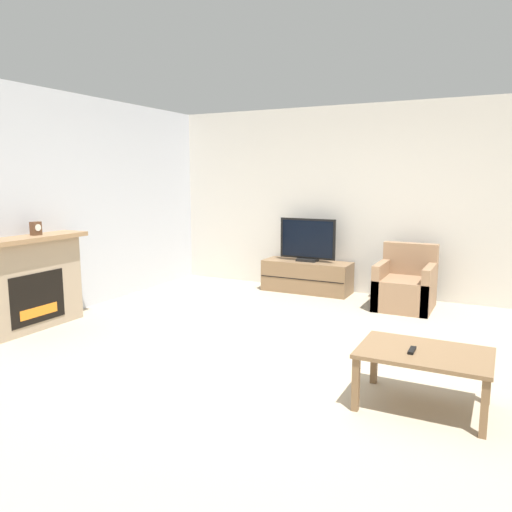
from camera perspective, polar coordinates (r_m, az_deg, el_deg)
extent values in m
plane|color=tan|center=(4.84, 6.55, -11.48)|extent=(24.00, 24.00, 0.00)
cube|color=beige|center=(7.28, 14.61, 6.08)|extent=(12.00, 0.06, 2.70)
cube|color=silver|center=(6.47, -21.98, 5.38)|extent=(0.06, 12.00, 2.70)
cube|color=tan|center=(6.06, -24.62, -3.12)|extent=(0.29, 1.27, 1.00)
cube|color=black|center=(5.97, -23.64, -4.40)|extent=(0.01, 0.70, 0.55)
cube|color=orange|center=(6.01, -23.54, -5.81)|extent=(0.01, 0.49, 0.11)
cube|color=#93704C|center=(5.96, -24.77, 1.79)|extent=(0.41, 1.39, 0.05)
cube|color=brown|center=(6.04, -23.86, 2.90)|extent=(0.07, 0.11, 0.15)
cylinder|color=white|center=(6.01, -23.64, 2.99)|extent=(0.00, 0.08, 0.08)
cube|color=brown|center=(7.42, 5.84, -2.34)|extent=(1.30, 0.46, 0.46)
cube|color=black|center=(7.21, 5.16, -2.68)|extent=(1.27, 0.01, 0.01)
cube|color=black|center=(7.38, 5.87, -0.45)|extent=(0.30, 0.18, 0.04)
cube|color=black|center=(7.33, 5.91, 1.98)|extent=(0.85, 0.03, 0.59)
cube|color=black|center=(7.32, 5.87, 1.97)|extent=(0.78, 0.01, 0.53)
cube|color=#937051|center=(6.74, 16.62, -4.12)|extent=(0.70, 0.76, 0.40)
cube|color=#937051|center=(6.96, 17.23, -0.28)|extent=(0.70, 0.14, 0.42)
cube|color=#937051|center=(6.77, 14.16, -3.12)|extent=(0.10, 0.76, 0.59)
cube|color=#937051|center=(6.67, 19.19, -3.53)|extent=(0.10, 0.76, 0.59)
cube|color=brown|center=(3.91, 18.69, -10.46)|extent=(0.93, 0.64, 0.03)
cube|color=brown|center=(3.81, 11.33, -14.17)|extent=(0.05, 0.05, 0.40)
cube|color=brown|center=(3.70, 24.66, -15.57)|extent=(0.05, 0.05, 0.40)
cube|color=brown|center=(4.31, 13.36, -11.43)|extent=(0.05, 0.05, 0.40)
cube|color=brown|center=(4.21, 24.99, -12.53)|extent=(0.05, 0.05, 0.40)
cube|color=black|center=(3.86, 17.39, -10.25)|extent=(0.04, 0.15, 0.02)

